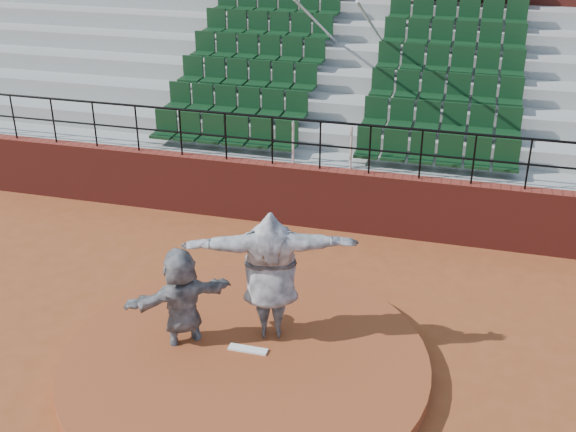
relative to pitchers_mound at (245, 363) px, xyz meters
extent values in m
plane|color=brown|center=(0.00, 0.00, -0.12)|extent=(90.00, 90.00, 0.00)
cylinder|color=brown|center=(0.00, 0.00, 0.00)|extent=(5.50, 5.50, 0.25)
cube|color=white|center=(0.00, 0.15, 0.14)|extent=(0.60, 0.15, 0.03)
cube|color=maroon|center=(0.00, 5.00, 0.53)|extent=(24.00, 0.30, 1.30)
cylinder|color=black|center=(0.00, 5.00, 2.17)|extent=(24.00, 0.05, 0.05)
cylinder|color=black|center=(0.00, 5.00, 1.68)|extent=(24.00, 0.04, 0.04)
cylinder|color=black|center=(-7.00, 5.00, 1.67)|extent=(0.04, 0.04, 1.00)
cylinder|color=black|center=(-6.00, 5.00, 1.67)|extent=(0.04, 0.04, 1.00)
cylinder|color=black|center=(-5.00, 5.00, 1.67)|extent=(0.04, 0.04, 1.00)
cylinder|color=black|center=(-4.00, 5.00, 1.67)|extent=(0.04, 0.04, 1.00)
cylinder|color=black|center=(-3.00, 5.00, 1.67)|extent=(0.04, 0.04, 1.00)
cylinder|color=black|center=(-2.00, 5.00, 1.67)|extent=(0.04, 0.04, 1.00)
cylinder|color=black|center=(-1.00, 5.00, 1.67)|extent=(0.04, 0.04, 1.00)
cylinder|color=black|center=(0.00, 5.00, 1.67)|extent=(0.04, 0.04, 1.00)
cylinder|color=black|center=(1.00, 5.00, 1.67)|extent=(0.04, 0.04, 1.00)
cylinder|color=black|center=(2.00, 5.00, 1.67)|extent=(0.04, 0.04, 1.00)
cylinder|color=black|center=(3.00, 5.00, 1.67)|extent=(0.04, 0.04, 1.00)
cylinder|color=black|center=(4.00, 5.00, 1.67)|extent=(0.04, 0.04, 1.00)
cube|color=gray|center=(0.00, 5.58, 0.53)|extent=(24.00, 0.85, 1.30)
cube|color=black|center=(-2.25, 5.59, 1.54)|extent=(3.30, 0.48, 0.72)
cube|color=black|center=(2.25, 5.59, 1.54)|extent=(3.30, 0.48, 0.72)
cube|color=gray|center=(0.00, 6.43, 0.73)|extent=(24.00, 0.85, 1.70)
cube|color=black|center=(-2.25, 6.44, 1.94)|extent=(3.30, 0.48, 0.72)
cube|color=black|center=(2.25, 6.44, 1.94)|extent=(3.30, 0.48, 0.72)
cube|color=gray|center=(0.00, 7.28, 0.93)|extent=(24.00, 0.85, 2.10)
cube|color=black|center=(-2.25, 7.29, 2.33)|extent=(3.30, 0.48, 0.72)
cube|color=black|center=(2.25, 7.29, 2.33)|extent=(3.30, 0.48, 0.72)
cube|color=gray|center=(0.00, 8.12, 1.12)|extent=(24.00, 0.85, 2.50)
cube|color=black|center=(-2.25, 8.13, 2.73)|extent=(3.30, 0.48, 0.72)
cube|color=black|center=(2.25, 8.13, 2.73)|extent=(3.30, 0.48, 0.72)
cube|color=gray|center=(0.00, 8.97, 1.33)|extent=(24.00, 0.85, 2.90)
cube|color=black|center=(-2.25, 8.98, 3.14)|extent=(3.30, 0.48, 0.72)
cube|color=black|center=(2.25, 8.98, 3.14)|extent=(3.30, 0.48, 0.72)
cube|color=gray|center=(0.00, 9.82, 1.52)|extent=(24.00, 0.85, 3.30)
cube|color=black|center=(-2.25, 9.83, 3.53)|extent=(3.30, 0.48, 0.72)
cube|color=black|center=(2.25, 9.83, 3.53)|extent=(3.30, 0.48, 0.72)
cube|color=gray|center=(0.00, 10.68, 1.73)|extent=(24.00, 0.85, 3.70)
cylinder|color=silver|center=(-0.60, 8.12, 3.28)|extent=(0.06, 5.97, 2.46)
cylinder|color=silver|center=(0.60, 8.12, 3.28)|extent=(0.06, 5.97, 2.46)
imported|color=black|center=(0.21, 0.67, 1.18)|extent=(2.69, 1.42, 2.11)
imported|color=black|center=(-1.04, 0.17, 0.78)|extent=(1.64, 1.49, 1.82)
camera|label=1|loc=(2.88, -8.30, 6.72)|focal=45.00mm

